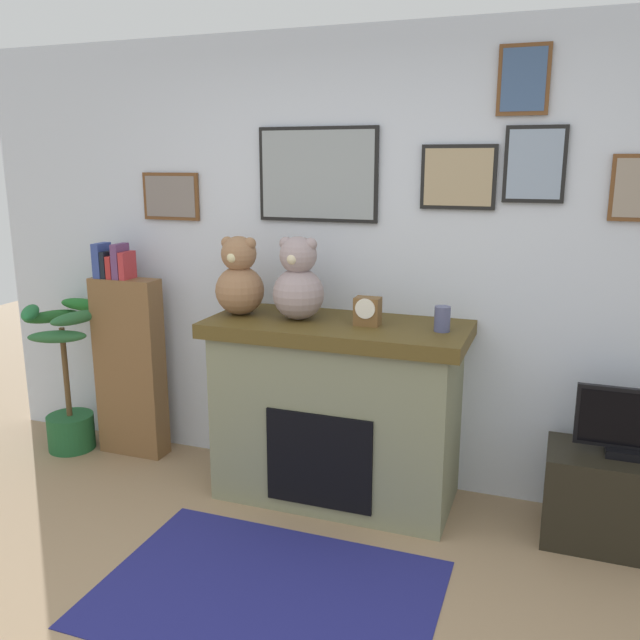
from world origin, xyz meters
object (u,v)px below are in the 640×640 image
object	(u,v)px
fireplace	(337,410)
candle_jar	(442,319)
potted_plant	(67,387)
teddy_bear_grey	(298,282)
television	(630,425)
tv_stand	(621,500)
bookshelf	(129,361)
mantel_clock	(367,311)
teddy_bear_brown	(239,280)

from	to	relation	value
fireplace	candle_jar	xyz separation A→B (m)	(0.57, -0.02, 0.58)
potted_plant	teddy_bear_grey	xyz separation A→B (m)	(1.66, -0.02, 0.81)
television	tv_stand	bearing A→B (deg)	90.00
potted_plant	tv_stand	bearing A→B (deg)	0.02
bookshelf	mantel_clock	bearing A→B (deg)	-4.20
teddy_bear_brown	candle_jar	bearing A→B (deg)	0.03
fireplace	tv_stand	size ratio (longest dim) A/B	1.94
fireplace	teddy_bear_grey	world-z (taller)	teddy_bear_grey
bookshelf	candle_jar	xyz separation A→B (m)	(2.02, -0.12, 0.47)
potted_plant	candle_jar	distance (m)	2.54
tv_stand	television	xyz separation A→B (m)	(-0.00, -0.00, 0.40)
fireplace	teddy_bear_grey	bearing A→B (deg)	-175.26
tv_stand	candle_jar	xyz separation A→B (m)	(-0.93, -0.02, 0.86)
television	mantel_clock	bearing A→B (deg)	-179.22
bookshelf	mantel_clock	size ratio (longest dim) A/B	9.05
tv_stand	candle_jar	bearing A→B (deg)	-178.91
bookshelf	potted_plant	xyz separation A→B (m)	(-0.43, -0.10, -0.19)
mantel_clock	teddy_bear_brown	world-z (taller)	teddy_bear_brown
potted_plant	teddy_bear_brown	distance (m)	1.53
bookshelf	teddy_bear_grey	size ratio (longest dim) A/B	3.02
potted_plant	television	xyz separation A→B (m)	(3.38, -0.00, 0.21)
tv_stand	teddy_bear_grey	bearing A→B (deg)	-179.39
television	mantel_clock	world-z (taller)	mantel_clock
bookshelf	teddy_bear_brown	size ratio (longest dim) A/B	3.10
candle_jar	mantel_clock	bearing A→B (deg)	-179.75
candle_jar	teddy_bear_brown	world-z (taller)	teddy_bear_brown
bookshelf	teddy_bear_brown	world-z (taller)	teddy_bear_brown
fireplace	mantel_clock	bearing A→B (deg)	-6.36
television	candle_jar	distance (m)	1.03
teddy_bear_grey	candle_jar	bearing A→B (deg)	0.04
tv_stand	teddy_bear_grey	xyz separation A→B (m)	(-1.72, -0.02, 1.00)
candle_jar	teddy_bear_brown	distance (m)	1.16
mantel_clock	teddy_bear_brown	xyz separation A→B (m)	(-0.75, 0.00, 0.13)
fireplace	teddy_bear_brown	size ratio (longest dim) A/B	3.20
television	teddy_bear_grey	distance (m)	1.82
bookshelf	teddy_bear_brown	xyz separation A→B (m)	(0.87, -0.12, 0.61)
bookshelf	teddy_bear_grey	world-z (taller)	teddy_bear_grey
fireplace	mantel_clock	world-z (taller)	mantel_clock
candle_jar	tv_stand	bearing A→B (deg)	1.09
teddy_bear_brown	tv_stand	bearing A→B (deg)	0.50
fireplace	teddy_bear_brown	distance (m)	0.92
tv_stand	mantel_clock	size ratio (longest dim) A/B	4.79
bookshelf	tv_stand	size ratio (longest dim) A/B	1.89
potted_plant	mantel_clock	xyz separation A→B (m)	(2.06, -0.02, 0.67)
television	mantel_clock	xyz separation A→B (m)	(-1.32, -0.02, 0.47)
tv_stand	mantel_clock	bearing A→B (deg)	-179.16
candle_jar	mantel_clock	world-z (taller)	mantel_clock
fireplace	teddy_bear_brown	world-z (taller)	teddy_bear_brown
mantel_clock	teddy_bear_grey	xyz separation A→B (m)	(-0.40, 0.00, 0.13)
teddy_bear_grey	tv_stand	bearing A→B (deg)	0.61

